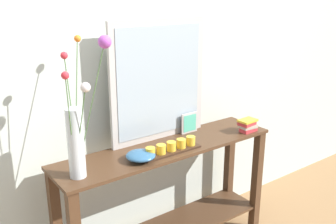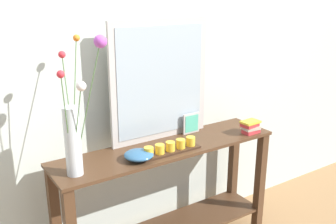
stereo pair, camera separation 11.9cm
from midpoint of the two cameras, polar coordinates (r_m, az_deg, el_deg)
name	(u,v)px [view 2 (the right image)]	position (r m, az deg, el deg)	size (l,w,h in m)	color
wall_back	(142,49)	(2.47, -2.43, 9.28)	(6.40, 0.08, 2.70)	beige
console_table	(168,191)	(2.51, 1.39, -11.72)	(1.46, 0.36, 0.79)	#472D1C
mirror_leaning	(160,81)	(2.39, 0.27, 4.66)	(0.69, 0.03, 0.76)	#B7B2AD
tall_vase_left	(75,129)	(1.97, -12.05, -2.45)	(0.24, 0.32, 0.72)	silver
candle_tray	(170,148)	(2.27, 1.86, -5.40)	(0.39, 0.09, 0.07)	#382316
picture_frame_small	(191,123)	(2.57, 4.81, -1.69)	(0.13, 0.01, 0.14)	#B7B2AD
decorative_bowl	(139,155)	(2.18, -2.80, -6.43)	(0.17, 0.17, 0.05)	#2D5B84
book_stack	(251,127)	(2.64, 13.46, -2.13)	(0.14, 0.10, 0.09)	#C63338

